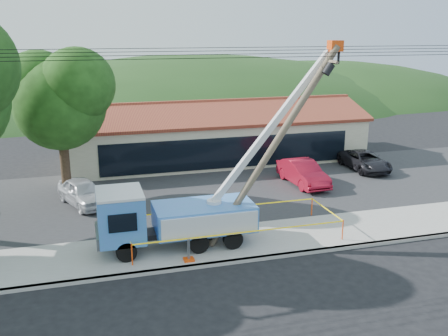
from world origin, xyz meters
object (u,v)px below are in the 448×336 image
utility_truck (173,214)px  leaning_pole (279,138)px  car_silver (84,206)px  car_dark (364,171)px  car_red (302,186)px

utility_truck → leaning_pole: utility_truck is taller
car_silver → car_dark: 19.60m
car_silver → car_dark: size_ratio=0.91×
utility_truck → car_silver: utility_truck is taller
car_silver → car_red: 13.72m
car_silver → car_dark: bearing=-16.1°
utility_truck → car_silver: size_ratio=2.61×
utility_truck → car_red: size_ratio=2.38×
leaning_pole → car_dark: leaning_pole is taller
car_red → utility_truck: bearing=-146.4°
leaning_pole → car_silver: (-8.85, 7.53, -5.06)m
utility_truck → car_red: (9.78, 7.26, -1.71)m
utility_truck → car_red: 12.30m
leaning_pole → car_silver: leaning_pole is taller
leaning_pole → car_silver: size_ratio=2.10×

